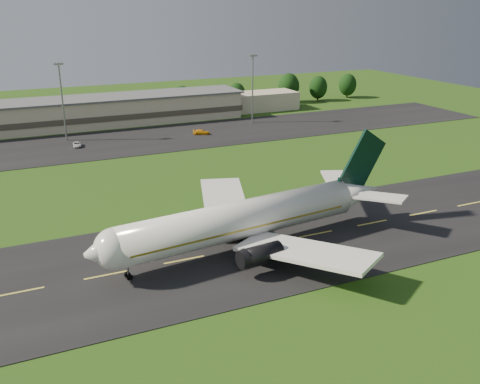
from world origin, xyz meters
name	(u,v)px	position (x,y,z in m)	size (l,w,h in m)	color
ground	(107,276)	(0.00, 0.00, 0.00)	(360.00, 360.00, 0.00)	#204010
taxiway	(107,275)	(0.00, 0.00, 0.05)	(220.00, 30.00, 0.10)	black
apron	(50,149)	(0.00, 72.00, 0.05)	(260.00, 30.00, 0.10)	black
airliner	(246,219)	(20.74, 0.10, 4.66)	(51.20, 41.89, 15.57)	white
terminal	(63,115)	(6.40, 96.18, 3.99)	(145.00, 16.00, 8.40)	beige
light_mast_centre	(62,93)	(5.00, 80.00, 12.74)	(2.40, 1.20, 20.35)	gray
light_mast_east	(253,81)	(60.00, 80.00, 12.74)	(2.40, 1.20, 20.35)	gray
tree_line	(173,97)	(43.03, 106.22, 4.95)	(194.13, 8.82, 10.66)	black
service_vehicle_c	(77,144)	(6.57, 71.86, 0.69)	(1.96, 4.26, 1.18)	silver
service_vehicle_d	(201,132)	(40.19, 71.47, 0.77)	(1.88, 4.62, 1.34)	#F2A10E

